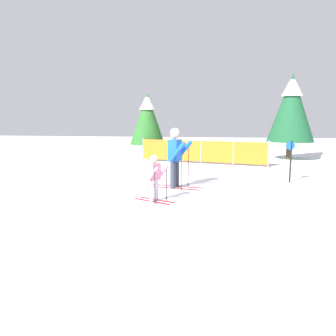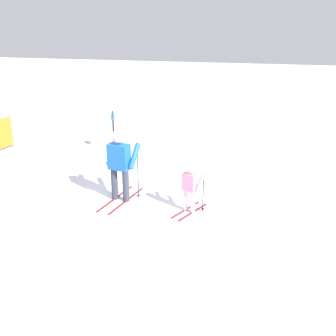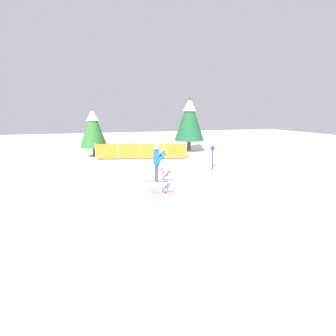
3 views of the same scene
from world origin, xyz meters
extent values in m
plane|color=white|center=(0.00, 0.00, 0.00)|extent=(60.00, 60.00, 0.00)
cube|color=maroon|center=(0.17, 0.24, 0.01)|extent=(1.65, 0.39, 0.02)
cube|color=maroon|center=(0.11, -0.07, 0.01)|extent=(1.65, 0.39, 0.02)
cylinder|color=#333847|center=(0.17, 0.24, 0.42)|extent=(0.16, 0.16, 0.79)
cylinder|color=#333847|center=(0.11, -0.07, 0.42)|extent=(0.16, 0.16, 0.79)
cube|color=blue|center=(0.14, 0.09, 1.12)|extent=(0.38, 0.54, 0.62)
cylinder|color=blue|center=(0.40, 0.35, 1.12)|extent=(0.51, 0.22, 0.57)
cylinder|color=blue|center=(0.27, -0.26, 1.12)|extent=(0.51, 0.22, 0.57)
sphere|color=#D8AD8C|center=(0.14, 0.09, 1.59)|extent=(0.26, 0.26, 0.26)
sphere|color=silver|center=(0.14, 0.09, 1.64)|extent=(0.28, 0.28, 0.28)
cylinder|color=black|center=(0.52, 0.34, 0.62)|extent=(0.02, 0.02, 1.24)
cylinder|color=black|center=(0.52, 0.34, 0.06)|extent=(0.07, 0.07, 0.01)
cylinder|color=black|center=(0.39, -0.30, 0.62)|extent=(0.02, 0.02, 1.24)
cylinder|color=black|center=(0.39, -0.30, 0.06)|extent=(0.07, 0.07, 0.01)
cube|color=maroon|center=(-0.08, -1.57, 0.01)|extent=(1.00, 0.52, 0.02)
cube|color=maroon|center=(-0.17, -1.75, 0.01)|extent=(1.00, 0.52, 0.02)
cylinder|color=silver|center=(-0.08, -1.57, 0.28)|extent=(0.10, 0.10, 0.52)
cylinder|color=silver|center=(-0.17, -1.75, 0.28)|extent=(0.10, 0.10, 0.52)
cube|color=pink|center=(-0.12, -1.66, 0.74)|extent=(0.30, 0.37, 0.40)
cylinder|color=pink|center=(0.08, -1.54, 0.74)|extent=(0.33, 0.21, 0.37)
cylinder|color=pink|center=(-0.09, -1.90, 0.74)|extent=(0.33, 0.21, 0.37)
sphere|color=#D8AD8C|center=(-0.12, -1.66, 1.04)|extent=(0.17, 0.17, 0.17)
sphere|color=white|center=(-0.12, -1.66, 1.07)|extent=(0.18, 0.18, 0.18)
cylinder|color=black|center=(0.17, -1.53, 0.40)|extent=(0.02, 0.02, 0.80)
cylinder|color=black|center=(0.17, -1.53, 0.06)|extent=(0.07, 0.07, 0.01)
cylinder|color=black|center=(-0.04, -1.97, 0.40)|extent=(0.02, 0.02, 0.80)
cylinder|color=black|center=(-0.04, -1.97, 0.06)|extent=(0.07, 0.07, 0.01)
cylinder|color=gray|center=(3.50, 5.04, 0.58)|extent=(0.06, 0.06, 1.15)
cylinder|color=black|center=(3.72, 1.50, 0.68)|extent=(0.05, 0.05, 1.36)
cylinder|color=blue|center=(3.69, 1.50, 1.20)|extent=(0.28, 0.04, 0.28)
camera|label=1|loc=(1.53, -9.48, 1.99)|focal=35.00mm
camera|label=2|loc=(-8.81, -3.07, 4.36)|focal=45.00mm
camera|label=3|loc=(-2.81, -11.41, 3.18)|focal=28.00mm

